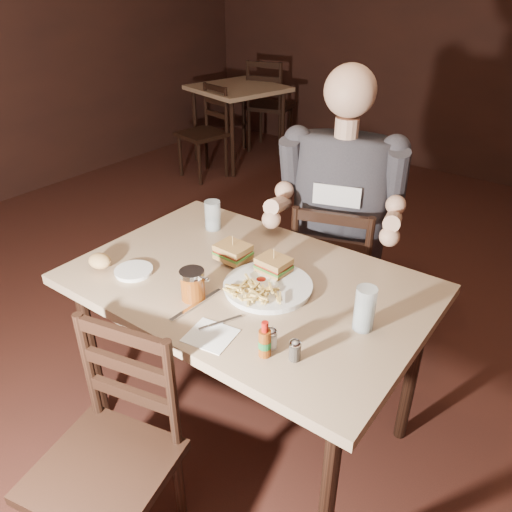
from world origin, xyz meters
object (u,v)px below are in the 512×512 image
Objects in this scene: bg_chair_far at (270,105)px; diner at (340,185)px; chair_near at (103,470)px; side_plate at (134,272)px; main_table at (248,296)px; bg_chair_near at (202,134)px; hot_sauce at (265,339)px; dinner_plate at (268,287)px; glass_right at (365,309)px; bg_table at (238,96)px; chair_far at (333,277)px; syrup_dispenser at (193,285)px; glass_left at (213,215)px.

bg_chair_far is 3.52m from diner.
side_plate is (-0.36, 0.48, 0.35)m from chair_near.
chair_near reaches higher than main_table.
hot_sauce is (2.56, -2.46, 0.41)m from bg_chair_near.
dinner_plate is 2.21× the size of side_plate.
dinner_plate is 2.06× the size of glass_right.
bg_table is at bearing 130.89° from dinner_plate.
bg_chair_far is (-2.27, 2.58, 0.04)m from chair_far.
chair_near is at bearing -41.13° from bg_chair_near.
syrup_dispenser is (-0.08, -0.21, 0.13)m from main_table.
syrup_dispenser reaches higher than dinner_plate.
diner is (0.02, -0.05, 0.51)m from chair_far.
hot_sauce reaches higher than bg_table.
syrup_dispenser is at bearing -36.52° from bg_chair_near.
dinner_plate is at bearing -31.77° from bg_chair_near.
bg_chair_near reaches higher than side_plate.
main_table is 3.54m from bg_table.
chair_far is at bearing 48.87° from glass_left.
side_plate is (1.89, -3.49, 0.29)m from bg_chair_far.
main_table is 4.22× the size of dinner_plate.
bg_chair_near is at bearing 137.34° from dinner_plate.
glass_left reaches higher than chair_near.
main_table is at bearing -50.23° from bg_table.
side_plate reaches higher than bg_table.
bg_chair_far is 6.36× the size of glass_right.
bg_chair_far is 4.05m from dinner_plate.
chair_near is 0.66m from hot_sauce.
bg_chair_far reaches higher than dinner_plate.
main_table is 1.37× the size of bg_table.
glass_right is at bearing -44.87° from bg_table.
glass_left is (-0.39, -0.44, 0.40)m from chair_far.
bg_chair_far is 7.45× the size of glass_left.
bg_chair_far is 3.09× the size of dinner_plate.
hot_sauce is at bearing -38.19° from glass_left.
bg_table is 0.61m from bg_chair_near.
diner is at bearing 115.48° from bg_chair_far.
diner is at bearing -42.40° from bg_table.
chair_near is at bearing -124.42° from glass_right.
diner is at bearing 65.41° from side_plate.
bg_chair_near is 3.07m from side_plate.
syrup_dispenser is at bearing -55.70° from glass_left.
bg_chair_far reaches higher than hot_sauce.
diner is (2.28, -1.53, 0.53)m from bg_chair_near.
bg_chair_far is 8.63× the size of syrup_dispenser.
dinner_plate is at bearing -179.24° from glass_right.
main_table is at bearing -32.89° from bg_chair_near.
glass_right is at bearing -73.46° from diner.
chair_far is 0.97m from syrup_dispenser.
hot_sauce reaches higher than dinner_plate.
side_plate is (1.89, -2.94, 0.09)m from bg_table.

